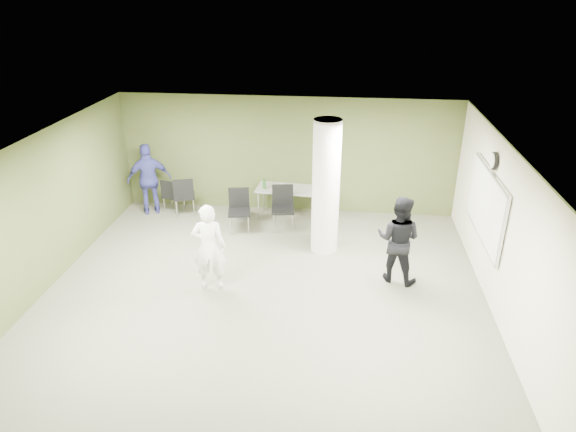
# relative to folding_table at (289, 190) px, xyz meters

# --- Properties ---
(floor) EXTENTS (8.00, 8.00, 0.00)m
(floor) POSITION_rel_folding_table_xyz_m (-0.10, -3.50, -0.70)
(floor) COLOR #595846
(floor) RESTS_ON ground
(ceiling) EXTENTS (8.00, 8.00, 0.00)m
(ceiling) POSITION_rel_folding_table_xyz_m (-0.10, -3.50, 2.10)
(ceiling) COLOR white
(ceiling) RESTS_ON wall_back
(wall_back) EXTENTS (8.00, 2.80, 0.02)m
(wall_back) POSITION_rel_folding_table_xyz_m (-0.10, 0.50, 0.70)
(wall_back) COLOR #4A5226
(wall_back) RESTS_ON floor
(wall_left) EXTENTS (0.02, 8.00, 2.80)m
(wall_left) POSITION_rel_folding_table_xyz_m (-4.10, -3.50, 0.70)
(wall_left) COLOR #4A5226
(wall_left) RESTS_ON floor
(wall_right_cream) EXTENTS (0.02, 8.00, 2.80)m
(wall_right_cream) POSITION_rel_folding_table_xyz_m (3.90, -3.50, 0.70)
(wall_right_cream) COLOR beige
(wall_right_cream) RESTS_ON floor
(column) EXTENTS (0.56, 0.56, 2.80)m
(column) POSITION_rel_folding_table_xyz_m (0.90, -1.50, 0.70)
(column) COLOR silver
(column) RESTS_ON floor
(whiteboard) EXTENTS (0.05, 2.30, 1.30)m
(whiteboard) POSITION_rel_folding_table_xyz_m (3.82, -2.30, 0.80)
(whiteboard) COLOR silver
(whiteboard) RESTS_ON wall_right_cream
(wall_clock) EXTENTS (0.06, 0.32, 0.32)m
(wall_clock) POSITION_rel_folding_table_xyz_m (3.83, -2.30, 1.65)
(wall_clock) COLOR black
(wall_clock) RESTS_ON wall_right_cream
(folding_table) EXTENTS (1.62, 0.80, 1.00)m
(folding_table) POSITION_rel_folding_table_xyz_m (0.00, 0.00, 0.00)
(folding_table) COLOR gray
(folding_table) RESTS_ON floor
(wastebasket) EXTENTS (0.28, 0.28, 0.33)m
(wastebasket) POSITION_rel_folding_table_xyz_m (-1.12, -0.18, -0.54)
(wastebasket) COLOR #4C4C4C
(wastebasket) RESTS_ON floor
(chair_back_left) EXTENTS (0.51, 0.51, 0.85)m
(chair_back_left) POSITION_rel_folding_table_xyz_m (-2.88, -0.02, -0.21)
(chair_back_left) COLOR black
(chair_back_left) RESTS_ON floor
(chair_back_right) EXTENTS (0.61, 0.61, 0.99)m
(chair_back_right) POSITION_rel_folding_table_xyz_m (-2.50, -0.19, -0.12)
(chair_back_right) COLOR black
(chair_back_right) RESTS_ON floor
(chair_table_left) EXTENTS (0.56, 0.56, 0.97)m
(chair_table_left) POSITION_rel_folding_table_xyz_m (-1.05, -0.78, -0.13)
(chair_table_left) COLOR black
(chair_table_left) RESTS_ON floor
(chair_table_right) EXTENTS (0.56, 0.56, 1.01)m
(chair_table_right) POSITION_rel_folding_table_xyz_m (-0.09, -0.56, -0.11)
(chair_table_right) COLOR black
(chair_table_right) RESTS_ON floor
(woman_white) EXTENTS (0.66, 0.48, 1.67)m
(woman_white) POSITION_rel_folding_table_xyz_m (-1.11, -3.20, 0.13)
(woman_white) COLOR white
(woman_white) RESTS_ON floor
(man_black) EXTENTS (1.00, 0.89, 1.70)m
(man_black) POSITION_rel_folding_table_xyz_m (2.30, -2.55, 0.15)
(man_black) COLOR black
(man_black) RESTS_ON floor
(man_blue) EXTENTS (1.11, 0.81, 1.75)m
(man_blue) POSITION_rel_folding_table_xyz_m (-3.36, -0.10, 0.17)
(man_blue) COLOR #393C8F
(man_blue) RESTS_ON floor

